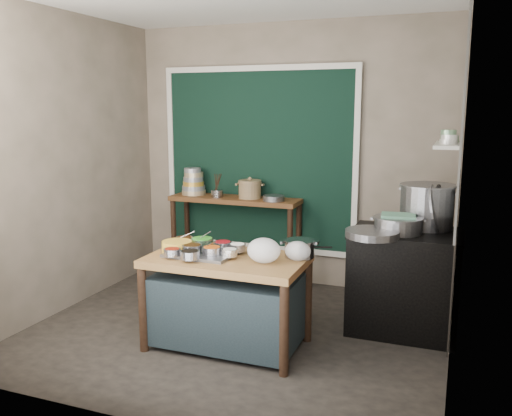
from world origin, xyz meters
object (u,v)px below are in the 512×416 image
at_px(prep_table, 227,302).
at_px(steamer, 398,225).
at_px(saucepan, 299,248).
at_px(yellow_basin, 177,247).
at_px(utensil_cup, 217,194).
at_px(ceramic_crock, 250,190).
at_px(condiment_tray, 201,253).
at_px(stock_pot, 427,206).
at_px(back_counter, 235,239).
at_px(stove_block, 404,283).

distance_m(prep_table, steamer, 1.57).
bearing_deg(saucepan, yellow_basin, 176.55).
distance_m(utensil_cup, ceramic_crock, 0.37).
distance_m(condiment_tray, ceramic_crock, 1.64).
distance_m(utensil_cup, stock_pot, 2.27).
relative_size(yellow_basin, stock_pot, 0.50).
xyz_separation_m(condiment_tray, ceramic_crock, (-0.21, 1.60, 0.28)).
xyz_separation_m(condiment_tray, steamer, (1.45, 0.79, 0.19)).
distance_m(saucepan, stock_pot, 1.27).
bearing_deg(back_counter, yellow_basin, -84.16).
bearing_deg(steamer, ceramic_crock, 154.08).
relative_size(back_counter, condiment_tray, 2.70).
xyz_separation_m(utensil_cup, stock_pot, (2.22, -0.45, 0.08)).
xyz_separation_m(prep_table, stock_pot, (1.44, 1.07, 0.70)).
bearing_deg(ceramic_crock, stock_pot, -15.48).
xyz_separation_m(condiment_tray, yellow_basin, (-0.22, -0.00, 0.03)).
relative_size(prep_table, ceramic_crock, 4.78).
height_order(prep_table, stove_block, stove_block).
xyz_separation_m(back_counter, ceramic_crock, (0.17, 0.01, 0.56)).
relative_size(condiment_tray, yellow_basin, 2.20).
height_order(back_counter, ceramic_crock, ceramic_crock).
xyz_separation_m(saucepan, steamer, (0.69, 0.57, 0.13)).
relative_size(condiment_tray, utensil_cup, 4.03).
height_order(back_counter, yellow_basin, back_counter).
bearing_deg(back_counter, steamer, -23.61).
xyz_separation_m(back_counter, yellow_basin, (0.16, -1.60, 0.32)).
height_order(saucepan, ceramic_crock, ceramic_crock).
bearing_deg(stock_pot, utensil_cup, 168.48).
bearing_deg(stock_pot, condiment_tray, -146.76).
relative_size(back_counter, utensil_cup, 10.88).
distance_m(yellow_basin, steamer, 1.85).
distance_m(prep_table, stock_pot, 1.92).
xyz_separation_m(yellow_basin, saucepan, (0.98, 0.23, 0.02)).
relative_size(stove_block, steamer, 2.14).
distance_m(saucepan, ceramic_crock, 1.69).
height_order(utensil_cup, stock_pot, stock_pot).
bearing_deg(steamer, stock_pot, 54.57).
bearing_deg(back_counter, ceramic_crock, 1.74).
bearing_deg(ceramic_crock, prep_table, -74.95).
distance_m(yellow_basin, ceramic_crock, 1.62).
height_order(prep_table, back_counter, back_counter).
distance_m(stove_block, yellow_basin, 1.98).
bearing_deg(steamer, back_counter, 156.39).
distance_m(saucepan, utensil_cup, 1.87).
bearing_deg(stock_pot, prep_table, -143.32).
xyz_separation_m(prep_table, condiment_tray, (-0.22, -0.01, 0.39)).
bearing_deg(utensil_cup, condiment_tray, -69.74).
height_order(back_counter, stove_block, back_counter).
bearing_deg(stock_pot, steamer, -125.43).
height_order(condiment_tray, steamer, steamer).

